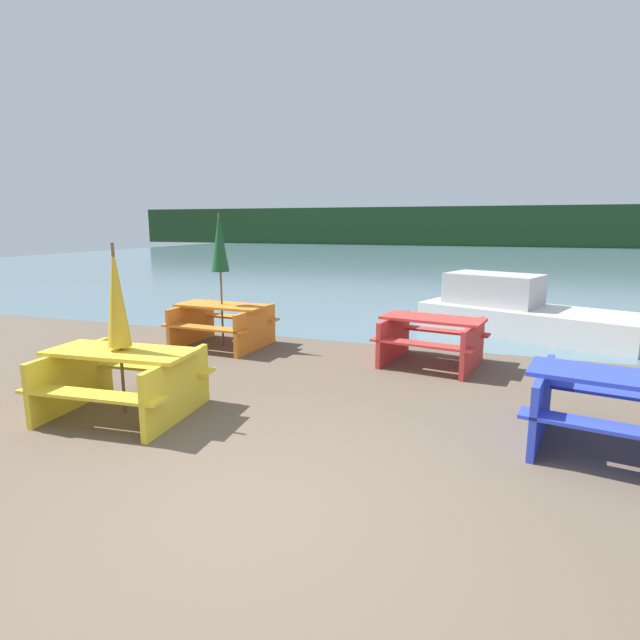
{
  "coord_description": "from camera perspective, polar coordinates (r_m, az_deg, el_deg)",
  "views": [
    {
      "loc": [
        1.65,
        -3.21,
        2.23
      ],
      "look_at": [
        -0.73,
        3.53,
        0.85
      ],
      "focal_mm": 28.0,
      "sensor_mm": 36.0,
      "label": 1
    }
  ],
  "objects": [
    {
      "name": "ground_plane",
      "position": [
        4.25,
        -7.07,
        -20.86
      ],
      "size": [
        60.0,
        60.0,
        0.0
      ],
      "primitive_type": "plane",
      "color": "brown"
    },
    {
      "name": "water",
      "position": [
        34.06,
        16.71,
        6.71
      ],
      "size": [
        60.0,
        50.0,
        0.0
      ],
      "color": "slate",
      "rests_on": "ground_plane"
    },
    {
      "name": "far_treeline",
      "position": [
        53.97,
        17.95,
        10.16
      ],
      "size": [
        80.0,
        1.6,
        4.0
      ],
      "color": "#1E3D1E",
      "rests_on": "water"
    },
    {
      "name": "picnic_table_yellow",
      "position": [
        6.36,
        -21.64,
        -5.96
      ],
      "size": [
        1.82,
        1.51,
        0.78
      ],
      "rotation": [
        0.0,
        0.0,
        0.08
      ],
      "color": "yellow",
      "rests_on": "ground_plane"
    },
    {
      "name": "picnic_table_blue",
      "position": [
        5.74,
        30.79,
        -8.49
      ],
      "size": [
        1.85,
        1.66,
        0.8
      ],
      "rotation": [
        0.0,
        0.0,
        -0.19
      ],
      "color": "blue",
      "rests_on": "ground_plane"
    },
    {
      "name": "picnic_table_orange",
      "position": [
        9.36,
        -11.09,
        -0.12
      ],
      "size": [
        1.75,
        1.47,
        0.78
      ],
      "rotation": [
        0.0,
        0.0,
        -0.06
      ],
      "color": "orange",
      "rests_on": "ground_plane"
    },
    {
      "name": "picnic_table_red",
      "position": [
        8.19,
        12.67,
        -1.83
      ],
      "size": [
        1.78,
        1.62,
        0.77
      ],
      "rotation": [
        0.0,
        0.0,
        -0.17
      ],
      "color": "red",
      "rests_on": "ground_plane"
    },
    {
      "name": "umbrella_darkgreen",
      "position": [
        9.2,
        -11.41,
        8.56
      ],
      "size": [
        0.32,
        0.32,
        2.42
      ],
      "color": "brown",
      "rests_on": "ground_plane"
    },
    {
      "name": "umbrella_gold",
      "position": [
        6.16,
        -22.25,
        2.52
      ],
      "size": [
        0.27,
        0.27,
        2.03
      ],
      "color": "brown",
      "rests_on": "ground_plane"
    },
    {
      "name": "boat",
      "position": [
        11.07,
        21.71,
        0.81
      ],
      "size": [
        4.47,
        3.02,
        1.2
      ],
      "rotation": [
        0.0,
        0.0,
        -0.37
      ],
      "color": "silver",
      "rests_on": "water"
    }
  ]
}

